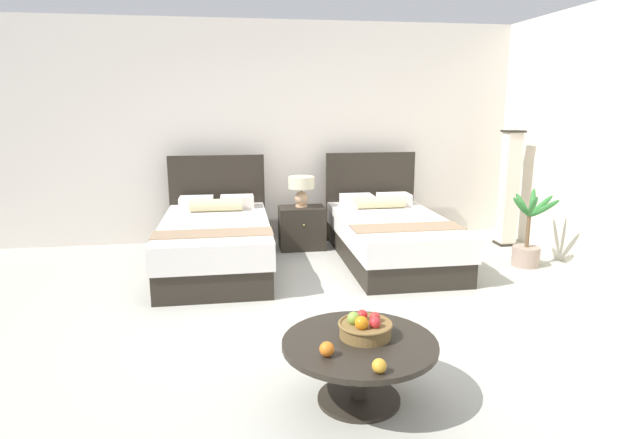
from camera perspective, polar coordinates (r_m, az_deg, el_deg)
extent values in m
cube|color=#B4B3A6|center=(4.69, 1.12, -10.58)|extent=(9.71, 9.40, 0.02)
cube|color=silver|center=(7.20, -3.00, 9.26)|extent=(9.71, 0.12, 2.86)
cube|color=silver|center=(6.04, 30.51, 6.97)|extent=(0.12, 5.00, 2.86)
cube|color=#29241C|center=(6.02, -11.04, -4.03)|extent=(1.13, 2.08, 0.29)
cube|color=white|center=(5.95, -11.15, -1.45)|extent=(1.17, 2.12, 0.27)
cube|color=#29241C|center=(6.96, -10.90, 1.96)|extent=(1.20, 0.07, 1.17)
cube|color=white|center=(6.68, -13.10, 1.78)|extent=(0.40, 0.30, 0.14)
cube|color=white|center=(6.66, -8.87, 1.92)|extent=(0.40, 0.30, 0.14)
cylinder|color=beige|center=(6.43, -11.06, 1.51)|extent=(0.62, 0.15, 0.15)
cube|color=#9C7F61|center=(5.35, -11.42, -1.45)|extent=(1.18, 0.36, 0.01)
cube|color=#29241C|center=(6.28, 7.73, -3.33)|extent=(1.13, 2.12, 0.26)
cube|color=white|center=(6.21, 7.80, -0.99)|extent=(1.17, 2.16, 0.26)
cube|color=#29241C|center=(7.20, 5.38, 2.49)|extent=(1.20, 0.07, 1.18)
cube|color=white|center=(6.86, 3.98, 2.10)|extent=(0.41, 0.30, 0.14)
cube|color=white|center=(6.99, 7.94, 2.19)|extent=(0.41, 0.30, 0.14)
cylinder|color=beige|center=(6.69, 6.50, 1.82)|extent=(0.62, 0.15, 0.15)
cube|color=#9C7F61|center=(5.71, 9.31, -0.82)|extent=(1.19, 0.40, 0.01)
cube|color=#29241C|center=(6.76, -1.96, -0.89)|extent=(0.57, 0.39, 0.54)
sphere|color=tan|center=(6.54, -1.74, -0.61)|extent=(0.02, 0.02, 0.02)
cylinder|color=tan|center=(6.72, -2.00, 1.47)|extent=(0.15, 0.15, 0.02)
ellipsoid|color=tan|center=(6.70, -2.00, 2.29)|extent=(0.17, 0.17, 0.18)
cylinder|color=#99844C|center=(6.68, -2.01, 3.20)|extent=(0.02, 0.02, 0.04)
cylinder|color=beige|center=(6.67, -2.02, 4.00)|extent=(0.33, 0.33, 0.15)
cylinder|color=#29241C|center=(3.52, 4.18, -18.59)|extent=(0.52, 0.52, 0.02)
cylinder|color=#29241C|center=(3.44, 4.22, -16.13)|extent=(0.10, 0.10, 0.37)
cylinder|color=#29241C|center=(3.35, 4.28, -13.11)|extent=(0.96, 0.96, 0.04)
cylinder|color=olive|center=(3.38, 4.87, -11.75)|extent=(0.32, 0.32, 0.08)
torus|color=olive|center=(3.36, 4.88, -11.09)|extent=(0.34, 0.34, 0.02)
sphere|color=orange|center=(3.28, 4.47, -10.99)|extent=(0.08, 0.08, 0.08)
sphere|color=red|center=(3.31, 5.90, -10.93)|extent=(0.07, 0.07, 0.07)
sphere|color=red|center=(3.39, 5.91, -10.38)|extent=(0.07, 0.07, 0.07)
sphere|color=red|center=(3.41, 4.54, -10.17)|extent=(0.07, 0.07, 0.07)
sphere|color=#85AD3F|center=(3.35, 3.64, -10.51)|extent=(0.08, 0.08, 0.08)
sphere|color=gold|center=(2.98, 6.36, -15.32)|extent=(0.08, 0.08, 0.08)
sphere|color=orange|center=(3.13, 0.74, -13.72)|extent=(0.09, 0.09, 0.09)
cube|color=black|center=(7.41, 19.20, -2.41)|extent=(0.23, 0.23, 0.03)
cube|color=beige|center=(7.27, 19.60, 3.17)|extent=(0.19, 0.19, 1.43)
cube|color=black|center=(7.20, 20.03, 8.88)|extent=(0.23, 0.23, 0.02)
cylinder|color=gray|center=(6.51, 21.18, -3.69)|extent=(0.31, 0.31, 0.22)
cylinder|color=brown|center=(6.44, 21.38, -1.21)|extent=(0.04, 0.04, 0.36)
ellipsoid|color=#327736|center=(6.47, 22.60, 1.36)|extent=(0.32, 0.09, 0.27)
ellipsoid|color=#327736|center=(6.53, 21.81, 1.74)|extent=(0.24, 0.30, 0.34)
ellipsoid|color=#327736|center=(6.42, 20.88, 1.49)|extent=(0.16, 0.19, 0.29)
ellipsoid|color=#327736|center=(6.33, 20.77, 1.28)|extent=(0.26, 0.07, 0.26)
ellipsoid|color=#327736|center=(6.23, 21.81, 1.28)|extent=(0.16, 0.34, 0.33)
ellipsoid|color=#327736|center=(6.33, 22.93, 1.10)|extent=(0.23, 0.32, 0.30)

